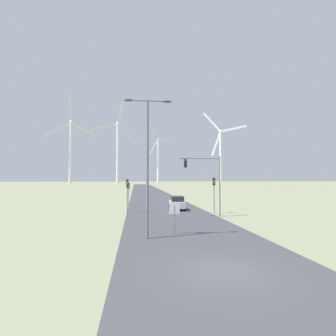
% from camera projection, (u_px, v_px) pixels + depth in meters
% --- Properties ---
extents(ground_plane, '(600.00, 600.00, 0.00)m').
position_uv_depth(ground_plane, '(224.00, 271.00, 11.81)').
color(ground_plane, '#757A5B').
extents(road_surface, '(10.00, 240.00, 0.01)m').
position_uv_depth(road_surface, '(153.00, 197.00, 59.41)').
color(road_surface, '#38383D').
rests_on(road_surface, ground).
extents(streetlamp, '(3.46, 0.32, 9.80)m').
position_uv_depth(streetlamp, '(147.00, 150.00, 18.43)').
color(streetlamp, slate).
rests_on(streetlamp, ground).
extents(stop_sign_near, '(0.81, 0.07, 2.30)m').
position_uv_depth(stop_sign_near, '(174.00, 213.00, 19.77)').
color(stop_sign_near, slate).
rests_on(stop_sign_near, ground).
extents(traffic_light_post_near_left, '(0.28, 0.34, 4.06)m').
position_uv_depth(traffic_light_post_near_left, '(127.00, 188.00, 31.49)').
color(traffic_light_post_near_left, slate).
rests_on(traffic_light_post_near_left, ground).
extents(traffic_light_post_near_right, '(0.28, 0.34, 4.26)m').
position_uv_depth(traffic_light_post_near_right, '(214.00, 187.00, 31.05)').
color(traffic_light_post_near_right, slate).
rests_on(traffic_light_post_near_right, ground).
extents(traffic_light_post_mid_left, '(0.28, 0.34, 3.48)m').
position_uv_depth(traffic_light_post_mid_left, '(129.00, 189.00, 39.88)').
color(traffic_light_post_mid_left, slate).
rests_on(traffic_light_post_mid_left, ground).
extents(traffic_light_mast_overhead, '(4.54, 0.35, 6.60)m').
position_uv_depth(traffic_light_mast_overhead, '(206.00, 174.00, 28.40)').
color(traffic_light_mast_overhead, slate).
rests_on(traffic_light_mast_overhead, ground).
extents(car_approaching, '(1.98, 4.18, 1.83)m').
position_uv_depth(car_approaching, '(177.00, 203.00, 34.74)').
color(car_approaching, '#B7BCC1').
rests_on(car_approaching, ground).
extents(wind_turbine_far_left, '(39.53, 13.55, 73.13)m').
position_uv_depth(wind_turbine_far_left, '(71.00, 145.00, 211.93)').
color(wind_turbine_far_left, white).
rests_on(wind_turbine_far_left, ground).
extents(wind_turbine_left, '(36.05, 10.09, 69.46)m').
position_uv_depth(wind_turbine_left, '(118.00, 146.00, 211.81)').
color(wind_turbine_left, white).
rests_on(wind_turbine_left, ground).
extents(wind_turbine_center, '(25.11, 9.35, 54.57)m').
position_uv_depth(wind_turbine_center, '(158.00, 156.00, 242.04)').
color(wind_turbine_center, white).
rests_on(wind_turbine_center, ground).
extents(wind_turbine_right, '(36.12, 12.50, 63.00)m').
position_uv_depth(wind_turbine_right, '(221.00, 150.00, 230.01)').
color(wind_turbine_right, white).
rests_on(wind_turbine_right, ground).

